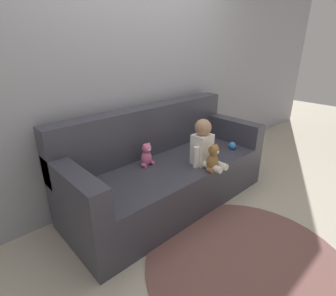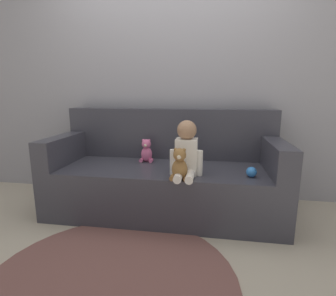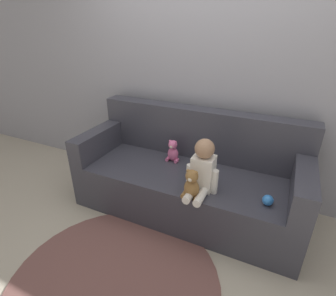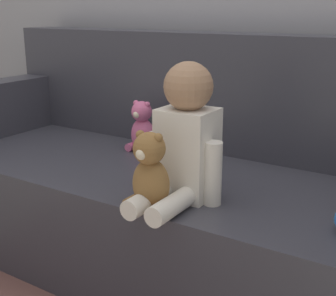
{
  "view_description": "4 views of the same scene",
  "coord_description": "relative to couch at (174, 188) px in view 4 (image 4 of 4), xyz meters",
  "views": [
    {
      "loc": [
        -1.6,
        -1.7,
        1.57
      ],
      "look_at": [
        -0.06,
        -0.04,
        0.63
      ],
      "focal_mm": 28.0,
      "sensor_mm": 36.0,
      "label": 1
    },
    {
      "loc": [
        0.41,
        -2.31,
        1.11
      ],
      "look_at": [
        0.04,
        -0.02,
        0.62
      ],
      "focal_mm": 28.0,
      "sensor_mm": 36.0,
      "label": 2
    },
    {
      "loc": [
        0.75,
        -2.0,
        1.72
      ],
      "look_at": [
        -0.13,
        -0.14,
        0.72
      ],
      "focal_mm": 28.0,
      "sensor_mm": 36.0,
      "label": 3
    },
    {
      "loc": [
        0.96,
        -1.49,
        1.06
      ],
      "look_at": [
        0.03,
        -0.03,
        0.54
      ],
      "focal_mm": 50.0,
      "sensor_mm": 36.0,
      "label": 4
    }
  ],
  "objects": [
    {
      "name": "couch",
      "position": [
        0.0,
        0.0,
        0.0
      ],
      "size": [
        2.11,
        0.84,
        0.96
      ],
      "color": "#383842",
      "rests_on": "ground_plane"
    },
    {
      "name": "plush_toy_side",
      "position": [
        -0.2,
        0.05,
        0.22
      ],
      "size": [
        0.13,
        0.1,
        0.22
      ],
      "color": "#DB6699",
      "rests_on": "couch"
    },
    {
      "name": "teddy_bear_brown",
      "position": [
        0.19,
        -0.44,
        0.23
      ],
      "size": [
        0.15,
        0.12,
        0.25
      ],
      "color": "olive",
      "rests_on": "couch"
    },
    {
      "name": "ground_plane",
      "position": [
        0.0,
        -0.06,
        -0.33
      ],
      "size": [
        12.0,
        12.0,
        0.0
      ],
      "primitive_type": "plane",
      "color": "#B7AD99"
    },
    {
      "name": "person_baby",
      "position": [
        0.22,
        -0.3,
        0.31
      ],
      "size": [
        0.27,
        0.35,
        0.45
      ],
      "color": "white",
      "rests_on": "couch"
    }
  ]
}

